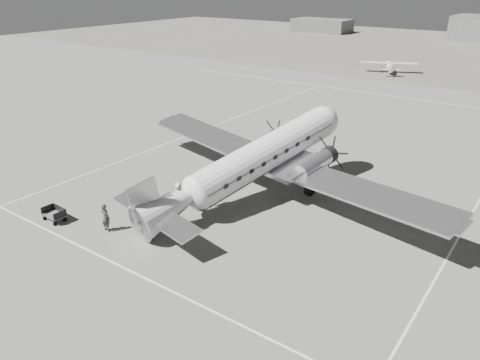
% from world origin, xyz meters
% --- Properties ---
extents(ground, '(260.00, 260.00, 0.00)m').
position_xyz_m(ground, '(0.00, 0.00, 0.00)').
color(ground, slate).
rests_on(ground, ground).
extents(taxi_line_near, '(60.00, 0.15, 0.01)m').
position_xyz_m(taxi_line_near, '(0.00, -14.00, 0.01)').
color(taxi_line_near, silver).
rests_on(taxi_line_near, ground).
extents(taxi_line_right, '(0.15, 80.00, 0.01)m').
position_xyz_m(taxi_line_right, '(12.00, 0.00, 0.01)').
color(taxi_line_right, silver).
rests_on(taxi_line_right, ground).
extents(taxi_line_left, '(0.15, 60.00, 0.01)m').
position_xyz_m(taxi_line_left, '(-18.00, 10.00, 0.01)').
color(taxi_line_left, silver).
rests_on(taxi_line_left, ground).
extents(taxi_line_horizon, '(90.00, 0.15, 0.01)m').
position_xyz_m(taxi_line_horizon, '(0.00, 40.00, 0.01)').
color(taxi_line_horizon, silver).
rests_on(taxi_line_horizon, ground).
extents(shed_secondary, '(18.00, 10.00, 4.00)m').
position_xyz_m(shed_secondary, '(-55.00, 115.00, 2.00)').
color(shed_secondary, '#525252').
rests_on(shed_secondary, ground).
extents(dc3_airliner, '(35.28, 27.94, 5.97)m').
position_xyz_m(dc3_airliner, '(-2.97, -0.99, 2.99)').
color(dc3_airliner, '#B6B6B9').
rests_on(dc3_airliner, ground).
extents(light_plane_left, '(12.76, 11.76, 2.13)m').
position_xyz_m(light_plane_left, '(-12.67, 57.83, 1.07)').
color(light_plane_left, silver).
rests_on(light_plane_left, ground).
extents(baggage_cart_near, '(1.62, 1.25, 0.84)m').
position_xyz_m(baggage_cart_near, '(-7.44, -8.23, 0.42)').
color(baggage_cart_near, '#525252').
rests_on(baggage_cart_near, ground).
extents(baggage_cart_far, '(1.84, 1.34, 1.00)m').
position_xyz_m(baggage_cart_far, '(-12.55, -12.82, 0.50)').
color(baggage_cart_far, '#525252').
rests_on(baggage_cart_far, ground).
extents(ground_crew, '(0.76, 0.50, 2.06)m').
position_xyz_m(ground_crew, '(-8.32, -11.55, 1.03)').
color(ground_crew, '#2E2E2E').
rests_on(ground_crew, ground).
extents(ramp_agent, '(0.70, 0.85, 1.62)m').
position_xyz_m(ramp_agent, '(-7.28, -7.48, 0.81)').
color(ramp_agent, '#B0B0AE').
rests_on(ramp_agent, ground).
extents(passenger, '(0.74, 1.01, 1.89)m').
position_xyz_m(passenger, '(-6.89, -5.68, 0.95)').
color(passenger, beige).
rests_on(passenger, ground).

